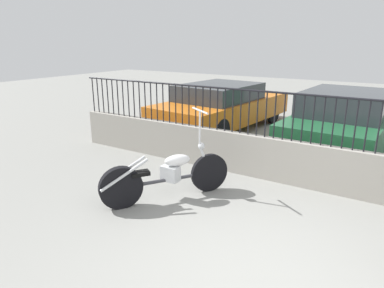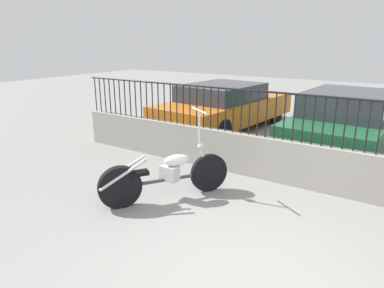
{
  "view_description": "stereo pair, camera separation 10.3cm",
  "coord_description": "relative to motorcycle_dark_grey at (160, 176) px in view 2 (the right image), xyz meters",
  "views": [
    {
      "loc": [
        0.98,
        -2.85,
        2.41
      ],
      "look_at": [
        -2.02,
        1.93,
        0.7
      ],
      "focal_mm": 32.0,
      "sensor_mm": 36.0,
      "label": 1
    },
    {
      "loc": [
        1.07,
        -2.8,
        2.41
      ],
      "look_at": [
        -2.02,
        1.93,
        0.7
      ],
      "focal_mm": 32.0,
      "sensor_mm": 36.0,
      "label": 2
    }
  ],
  "objects": [
    {
      "name": "low_wall",
      "position": [
        2.04,
        1.72,
        -0.01
      ],
      "size": [
        10.84,
        0.18,
        0.77
      ],
      "color": "#9E998E",
      "rests_on": "ground_plane"
    },
    {
      "name": "car_orange",
      "position": [
        -1.33,
        4.62,
        0.26
      ],
      "size": [
        2.34,
        4.77,
        1.28
      ],
      "rotation": [
        0.0,
        0.0,
        1.46
      ],
      "color": "black",
      "rests_on": "ground_plane"
    },
    {
      "name": "car_green",
      "position": [
        1.94,
        4.33,
        0.29
      ],
      "size": [
        2.1,
        4.45,
        1.37
      ],
      "rotation": [
        0.0,
        0.0,
        1.51
      ],
      "color": "black",
      "rests_on": "ground_plane"
    },
    {
      "name": "fence_railing",
      "position": [
        2.04,
        1.72,
        0.91
      ],
      "size": [
        10.84,
        0.04,
        0.82
      ],
      "color": "black",
      "rests_on": "low_wall"
    },
    {
      "name": "motorcycle_dark_grey",
      "position": [
        0.0,
        0.0,
        0.0
      ],
      "size": [
        1.27,
        1.83,
        1.4
      ],
      "rotation": [
        0.0,
        0.0,
        0.99
      ],
      "color": "black",
      "rests_on": "ground_plane"
    },
    {
      "name": "ground_plane",
      "position": [
        2.04,
        -1.06,
        -0.39
      ],
      "size": [
        40.0,
        40.0,
        0.0
      ],
      "primitive_type": "plane",
      "color": "gray"
    }
  ]
}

